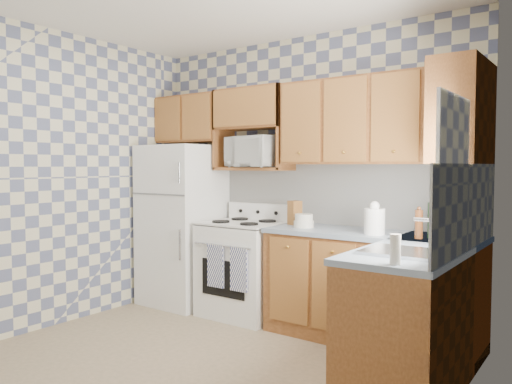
% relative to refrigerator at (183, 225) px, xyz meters
% --- Properties ---
extents(floor, '(3.40, 3.40, 0.00)m').
position_rel_refrigerator_xyz_m(floor, '(1.27, -1.25, -0.84)').
color(floor, '#7C6B51').
rests_on(floor, ground).
extents(back_wall, '(3.40, 0.02, 2.70)m').
position_rel_refrigerator_xyz_m(back_wall, '(1.27, 0.35, 0.51)').
color(back_wall, slate).
rests_on(back_wall, ground).
extents(right_wall, '(0.02, 3.20, 2.70)m').
position_rel_refrigerator_xyz_m(right_wall, '(2.97, -1.25, 0.51)').
color(right_wall, slate).
rests_on(right_wall, ground).
extents(backsplash_back, '(2.60, 0.02, 0.56)m').
position_rel_refrigerator_xyz_m(backsplash_back, '(1.68, 0.34, 0.36)').
color(backsplash_back, white).
rests_on(backsplash_back, back_wall).
extents(backsplash_right, '(0.02, 1.60, 0.56)m').
position_rel_refrigerator_xyz_m(backsplash_right, '(2.96, -0.45, 0.36)').
color(backsplash_right, white).
rests_on(backsplash_right, right_wall).
extents(refrigerator, '(0.75, 0.70, 1.68)m').
position_rel_refrigerator_xyz_m(refrigerator, '(0.00, 0.00, 0.00)').
color(refrigerator, white).
rests_on(refrigerator, floor).
extents(stove_body, '(0.76, 0.65, 0.90)m').
position_rel_refrigerator_xyz_m(stove_body, '(0.80, 0.03, -0.39)').
color(stove_body, white).
rests_on(stove_body, floor).
extents(cooktop, '(0.76, 0.65, 0.02)m').
position_rel_refrigerator_xyz_m(cooktop, '(0.80, 0.03, 0.07)').
color(cooktop, silver).
rests_on(cooktop, stove_body).
extents(backguard, '(0.76, 0.08, 0.17)m').
position_rel_refrigerator_xyz_m(backguard, '(0.80, 0.30, 0.16)').
color(backguard, white).
rests_on(backguard, cooktop).
extents(dish_towel_left, '(0.19, 0.02, 0.39)m').
position_rel_refrigerator_xyz_m(dish_towel_left, '(0.73, -0.32, -0.31)').
color(dish_towel_left, navy).
rests_on(dish_towel_left, stove_body).
extents(dish_towel_right, '(0.19, 0.02, 0.39)m').
position_rel_refrigerator_xyz_m(dish_towel_right, '(1.01, -0.32, -0.31)').
color(dish_towel_right, navy).
rests_on(dish_towel_right, stove_body).
extents(base_cabinets_back, '(1.75, 0.60, 0.88)m').
position_rel_refrigerator_xyz_m(base_cabinets_back, '(2.10, 0.05, -0.40)').
color(base_cabinets_back, brown).
rests_on(base_cabinets_back, floor).
extents(base_cabinets_right, '(0.60, 1.60, 0.88)m').
position_rel_refrigerator_xyz_m(base_cabinets_right, '(2.67, -0.45, -0.40)').
color(base_cabinets_right, brown).
rests_on(base_cabinets_right, floor).
extents(countertop_back, '(1.77, 0.63, 0.04)m').
position_rel_refrigerator_xyz_m(countertop_back, '(2.10, 0.05, 0.06)').
color(countertop_back, slate).
rests_on(countertop_back, base_cabinets_back).
extents(countertop_right, '(0.63, 1.60, 0.04)m').
position_rel_refrigerator_xyz_m(countertop_right, '(2.67, -0.45, 0.06)').
color(countertop_right, slate).
rests_on(countertop_right, base_cabinets_right).
extents(upper_cabinets_back, '(1.75, 0.33, 0.74)m').
position_rel_refrigerator_xyz_m(upper_cabinets_back, '(2.10, 0.19, 1.01)').
color(upper_cabinets_back, brown).
rests_on(upper_cabinets_back, back_wall).
extents(upper_cabinets_fridge, '(0.82, 0.33, 0.50)m').
position_rel_refrigerator_xyz_m(upper_cabinets_fridge, '(-0.02, 0.19, 1.13)').
color(upper_cabinets_fridge, brown).
rests_on(upper_cabinets_fridge, back_wall).
extents(upper_cabinets_right, '(0.33, 0.70, 0.74)m').
position_rel_refrigerator_xyz_m(upper_cabinets_right, '(2.81, 0.00, 1.01)').
color(upper_cabinets_right, brown).
rests_on(upper_cabinets_right, right_wall).
extents(microwave_shelf, '(0.80, 0.33, 0.03)m').
position_rel_refrigerator_xyz_m(microwave_shelf, '(0.80, 0.19, 0.60)').
color(microwave_shelf, brown).
rests_on(microwave_shelf, back_wall).
extents(microwave, '(0.60, 0.45, 0.30)m').
position_rel_refrigerator_xyz_m(microwave, '(0.84, 0.16, 0.76)').
color(microwave, white).
rests_on(microwave, microwave_shelf).
extents(sink, '(0.48, 0.40, 0.03)m').
position_rel_refrigerator_xyz_m(sink, '(2.67, -0.80, 0.09)').
color(sink, '#B7B7BC').
rests_on(sink, countertop_right).
extents(window, '(0.02, 0.66, 0.86)m').
position_rel_refrigerator_xyz_m(window, '(2.96, -0.80, 0.61)').
color(window, silver).
rests_on(window, right_wall).
extents(bottle_0, '(0.06, 0.06, 0.27)m').
position_rel_refrigerator_xyz_m(bottle_0, '(2.62, -0.03, 0.22)').
color(bottle_0, black).
rests_on(bottle_0, countertop_back).
extents(bottle_1, '(0.06, 0.06, 0.25)m').
position_rel_refrigerator_xyz_m(bottle_1, '(2.72, -0.09, 0.21)').
color(bottle_1, black).
rests_on(bottle_1, countertop_back).
extents(bottle_2, '(0.06, 0.06, 0.23)m').
position_rel_refrigerator_xyz_m(bottle_2, '(2.77, 0.01, 0.20)').
color(bottle_2, '#532A14').
rests_on(bottle_2, countertop_back).
extents(bottle_3, '(0.06, 0.06, 0.22)m').
position_rel_refrigerator_xyz_m(bottle_3, '(2.55, -0.11, 0.19)').
color(bottle_3, '#532A14').
rests_on(bottle_3, countertop_back).
extents(knife_block, '(0.13, 0.13, 0.22)m').
position_rel_refrigerator_xyz_m(knife_block, '(1.32, 0.12, 0.19)').
color(knife_block, brown).
rests_on(knife_block, countertop_back).
extents(electric_kettle, '(0.16, 0.16, 0.21)m').
position_rel_refrigerator_xyz_m(electric_kettle, '(2.19, -0.08, 0.18)').
color(electric_kettle, white).
rests_on(electric_kettle, countertop_back).
extents(food_containers, '(0.18, 0.18, 0.12)m').
position_rel_refrigerator_xyz_m(food_containers, '(1.50, -0.01, 0.14)').
color(food_containers, beige).
rests_on(food_containers, countertop_back).
extents(soap_bottle, '(0.06, 0.06, 0.17)m').
position_rel_refrigerator_xyz_m(soap_bottle, '(2.76, -1.17, 0.17)').
color(soap_bottle, beige).
rests_on(soap_bottle, countertop_right).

